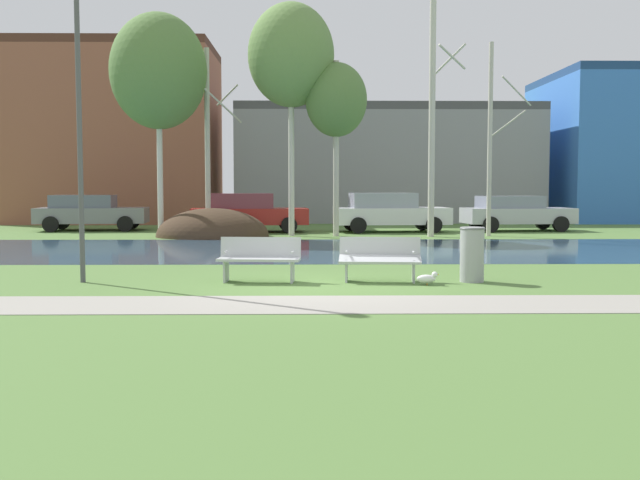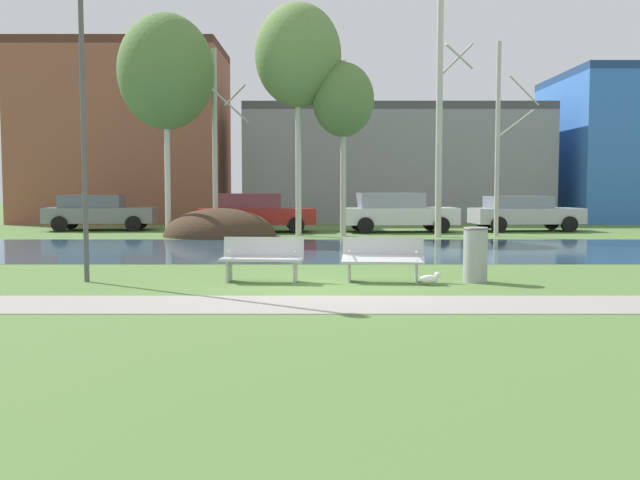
% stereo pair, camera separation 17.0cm
% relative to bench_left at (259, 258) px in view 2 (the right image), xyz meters
% --- Properties ---
extents(ground_plane, '(120.00, 120.00, 0.00)m').
position_rel_bench_left_xyz_m(ground_plane, '(1.18, 9.33, -0.47)').
color(ground_plane, '#517538').
extents(paved_path_strip, '(60.00, 1.80, 0.01)m').
position_rel_bench_left_xyz_m(paved_path_strip, '(1.18, -2.82, -0.47)').
color(paved_path_strip, gray).
rests_on(paved_path_strip, ground).
extents(river_band, '(80.00, 8.11, 0.01)m').
position_rel_bench_left_xyz_m(river_band, '(1.18, 7.22, -0.47)').
color(river_band, '#33516B').
rests_on(river_band, ground).
extents(soil_mound, '(4.14, 3.55, 2.09)m').
position_rel_bench_left_xyz_m(soil_mound, '(-2.57, 12.88, -0.47)').
color(soil_mound, '#423021').
rests_on(soil_mound, ground).
extents(bench_left, '(1.64, 0.69, 0.87)m').
position_rel_bench_left_xyz_m(bench_left, '(0.00, 0.00, 0.00)').
color(bench_left, '#B2B5B7').
rests_on(bench_left, ground).
extents(bench_right, '(1.64, 0.69, 0.87)m').
position_rel_bench_left_xyz_m(bench_right, '(2.37, 0.00, 0.00)').
color(bench_right, '#B2B5B7').
rests_on(bench_right, ground).
extents(trash_bin, '(0.49, 0.49, 1.08)m').
position_rel_bench_left_xyz_m(trash_bin, '(4.17, -0.05, 0.08)').
color(trash_bin, '#999B9E').
rests_on(trash_bin, ground).
extents(seagull, '(0.44, 0.16, 0.26)m').
position_rel_bench_left_xyz_m(seagull, '(3.22, -0.54, -0.34)').
color(seagull, white).
rests_on(seagull, ground).
extents(streetlamp, '(0.32, 0.32, 6.07)m').
position_rel_bench_left_xyz_m(streetlamp, '(-3.45, -0.01, 3.51)').
color(streetlamp, '#4C4C51').
rests_on(streetlamp, ground).
extents(birch_far_left, '(3.49, 3.49, 8.11)m').
position_rel_bench_left_xyz_m(birch_far_left, '(-4.47, 12.90, 5.53)').
color(birch_far_left, beige).
rests_on(birch_far_left, ground).
extents(birch_left, '(1.43, 2.51, 7.01)m').
position_rel_bench_left_xyz_m(birch_left, '(-2.80, 13.78, 3.12)').
color(birch_left, '#BCB7A8').
rests_on(birch_left, ground).
extents(birch_center_left, '(3.18, 3.18, 8.56)m').
position_rel_bench_left_xyz_m(birch_center_left, '(0.33, 13.25, 6.16)').
color(birch_center_left, beige).
rests_on(birch_center_left, ground).
extents(birch_center, '(2.26, 2.26, 6.43)m').
position_rel_bench_left_xyz_m(birch_center, '(1.99, 13.03, 4.50)').
color(birch_center, '#BCB7A8').
rests_on(birch_center, ground).
extents(birch_center_right, '(1.31, 2.36, 8.50)m').
position_rel_bench_left_xyz_m(birch_center_right, '(5.48, 12.67, 3.88)').
color(birch_center_right, beige).
rests_on(birch_center_right, ground).
extents(birch_right, '(1.57, 2.74, 7.11)m').
position_rel_bench_left_xyz_m(birch_right, '(7.71, 13.00, 3.16)').
color(birch_right, '#BCB7A8').
rests_on(birch_right, ground).
extents(parked_van_nearest_grey, '(4.59, 2.43, 1.48)m').
position_rel_bench_left_xyz_m(parked_van_nearest_grey, '(-8.12, 16.56, 0.31)').
color(parked_van_nearest_grey, slate).
rests_on(parked_van_nearest_grey, ground).
extents(parked_sedan_second_red, '(4.78, 2.36, 1.56)m').
position_rel_bench_left_xyz_m(parked_sedan_second_red, '(-1.51, 15.39, 0.34)').
color(parked_sedan_second_red, maroon).
rests_on(parked_sedan_second_red, ground).
extents(parked_hatch_third_white, '(4.72, 2.42, 1.57)m').
position_rel_bench_left_xyz_m(parked_hatch_third_white, '(4.21, 15.47, 0.35)').
color(parked_hatch_third_white, silver).
rests_on(parked_hatch_third_white, ground).
extents(parked_wagon_fourth_silver, '(4.57, 2.34, 1.44)m').
position_rel_bench_left_xyz_m(parked_wagon_fourth_silver, '(9.51, 16.04, 0.30)').
color(parked_wagon_fourth_silver, '#B2B5BC').
rests_on(parked_wagon_fourth_silver, ground).
extents(building_brick_low, '(10.02, 6.56, 8.90)m').
position_rel_bench_left_xyz_m(building_brick_low, '(-8.85, 23.96, 3.98)').
color(building_brick_low, brown).
rests_on(building_brick_low, ground).
extents(building_grey_warehouse, '(15.41, 6.25, 5.96)m').
position_rel_bench_left_xyz_m(building_grey_warehouse, '(5.04, 24.95, 2.51)').
color(building_grey_warehouse, gray).
rests_on(building_grey_warehouse, ground).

